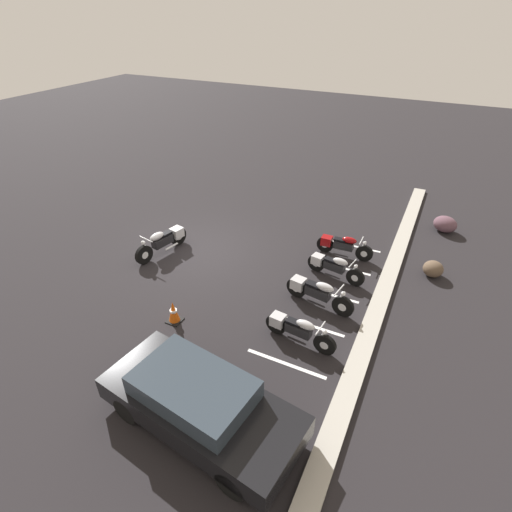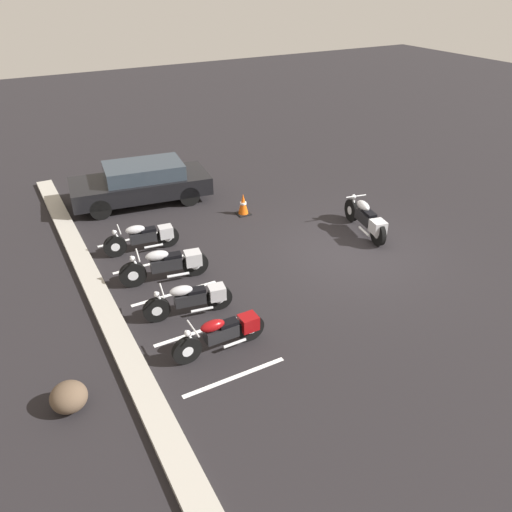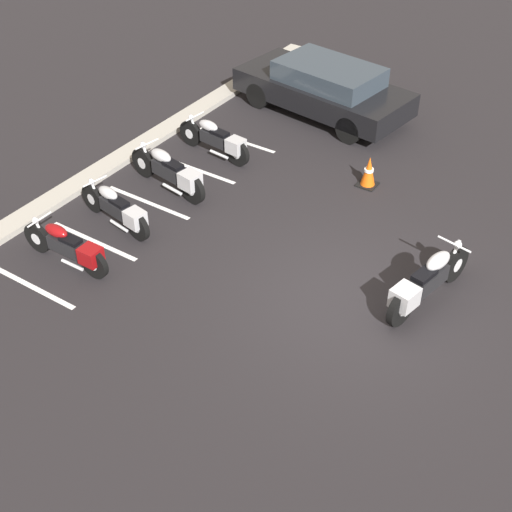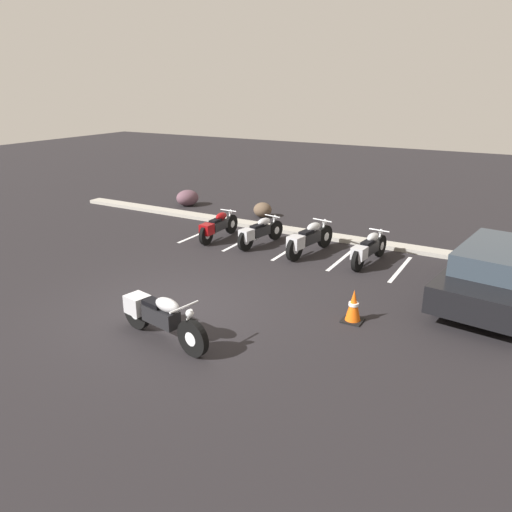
# 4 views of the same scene
# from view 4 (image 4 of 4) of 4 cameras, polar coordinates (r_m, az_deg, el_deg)

# --- Properties ---
(ground) EXTENTS (60.00, 60.00, 0.00)m
(ground) POSITION_cam_4_polar(r_m,az_deg,el_deg) (10.59, -9.72, -6.10)
(ground) COLOR black
(motorcycle_silver_featured) EXTENTS (2.23, 0.79, 0.89)m
(motorcycle_silver_featured) POSITION_cam_4_polar(r_m,az_deg,el_deg) (9.29, -11.05, -6.71)
(motorcycle_silver_featured) COLOR black
(motorcycle_silver_featured) RESTS_ON ground
(parked_bike_0) EXTENTS (0.56, 1.98, 0.78)m
(parked_bike_0) POSITION_cam_4_polar(r_m,az_deg,el_deg) (15.01, -4.46, 3.41)
(parked_bike_0) COLOR black
(parked_bike_0) RESTS_ON ground
(parked_bike_1) EXTENTS (0.66, 1.96, 0.78)m
(parked_bike_1) POSITION_cam_4_polar(r_m,az_deg,el_deg) (14.39, 0.32, 2.77)
(parked_bike_1) COLOR black
(parked_bike_1) RESTS_ON ground
(parked_bike_2) EXTENTS (0.72, 2.15, 0.85)m
(parked_bike_2) POSITION_cam_4_polar(r_m,az_deg,el_deg) (13.68, 5.99, 1.97)
(parked_bike_2) COLOR black
(parked_bike_2) RESTS_ON ground
(parked_bike_3) EXTENTS (0.59, 2.01, 0.79)m
(parked_bike_3) POSITION_cam_4_polar(r_m,az_deg,el_deg) (13.19, 12.71, 0.79)
(parked_bike_3) COLOR black
(parked_bike_3) RESTS_ON ground
(car_black) EXTENTS (2.36, 4.50, 1.29)m
(car_black) POSITION_cam_4_polar(r_m,az_deg,el_deg) (11.75, 26.18, -1.70)
(car_black) COLOR black
(car_black) RESTS_ON ground
(concrete_curb) EXTENTS (18.00, 0.50, 0.12)m
(concrete_curb) POSITION_cam_4_polar(r_m,az_deg,el_deg) (15.70, 5.11, 2.75)
(concrete_curb) COLOR #A8A399
(concrete_curb) RESTS_ON ground
(landscape_rock_0) EXTENTS (0.74, 0.74, 0.52)m
(landscape_rock_0) POSITION_cam_4_polar(r_m,az_deg,el_deg) (17.59, 0.76, 5.30)
(landscape_rock_0) COLOR brown
(landscape_rock_0) RESTS_ON ground
(landscape_rock_1) EXTENTS (1.03, 1.10, 0.61)m
(landscape_rock_1) POSITION_cam_4_polar(r_m,az_deg,el_deg) (19.46, -7.84, 6.60)
(landscape_rock_1) COLOR #5D404B
(landscape_rock_1) RESTS_ON ground
(traffic_cone) EXTENTS (0.40, 0.40, 0.67)m
(traffic_cone) POSITION_cam_4_polar(r_m,az_deg,el_deg) (10.03, 11.08, -5.69)
(traffic_cone) COLOR black
(traffic_cone) RESTS_ON ground
(stall_line_0) EXTENTS (0.10, 2.10, 0.00)m
(stall_line_0) POSITION_cam_4_polar(r_m,az_deg,el_deg) (15.72, -6.53, 2.51)
(stall_line_0) COLOR white
(stall_line_0) RESTS_ON ground
(stall_line_1) EXTENTS (0.10, 2.10, 0.00)m
(stall_line_1) POSITION_cam_4_polar(r_m,az_deg,el_deg) (14.88, -1.62, 1.67)
(stall_line_1) COLOR white
(stall_line_1) RESTS_ON ground
(stall_line_2) EXTENTS (0.10, 2.10, 0.00)m
(stall_line_2) POSITION_cam_4_polar(r_m,az_deg,el_deg) (14.17, 3.83, 0.72)
(stall_line_2) COLOR white
(stall_line_2) RESTS_ON ground
(stall_line_3) EXTENTS (0.10, 2.10, 0.00)m
(stall_line_3) POSITION_cam_4_polar(r_m,az_deg,el_deg) (13.59, 9.79, -0.32)
(stall_line_3) COLOR white
(stall_line_3) RESTS_ON ground
(stall_line_4) EXTENTS (0.10, 2.10, 0.00)m
(stall_line_4) POSITION_cam_4_polar(r_m,az_deg,el_deg) (13.19, 16.19, -1.44)
(stall_line_4) COLOR white
(stall_line_4) RESTS_ON ground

